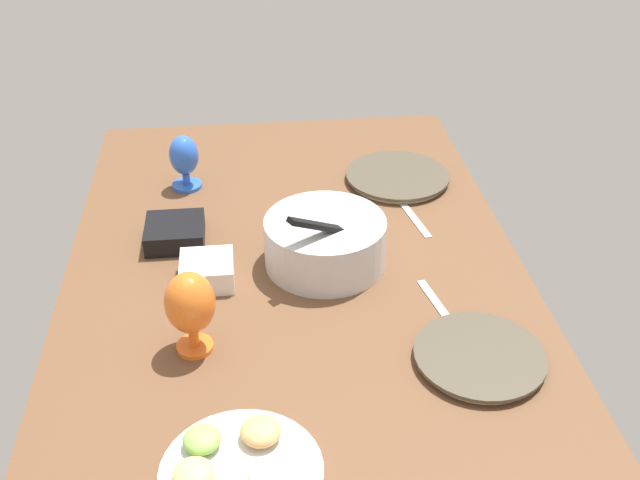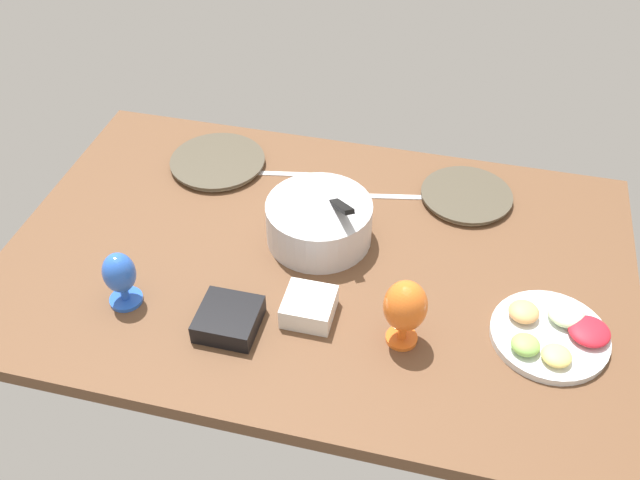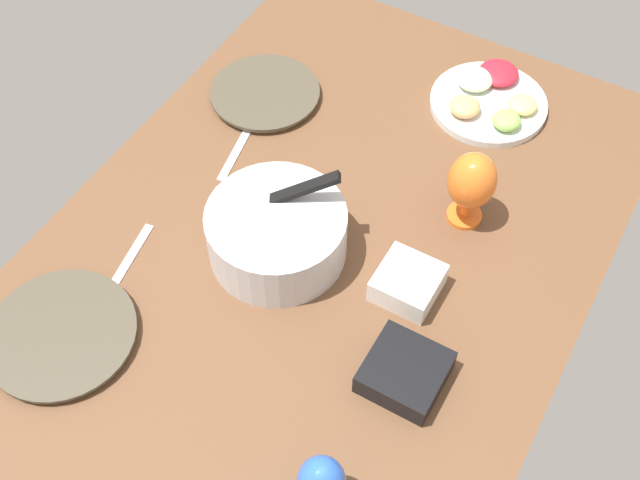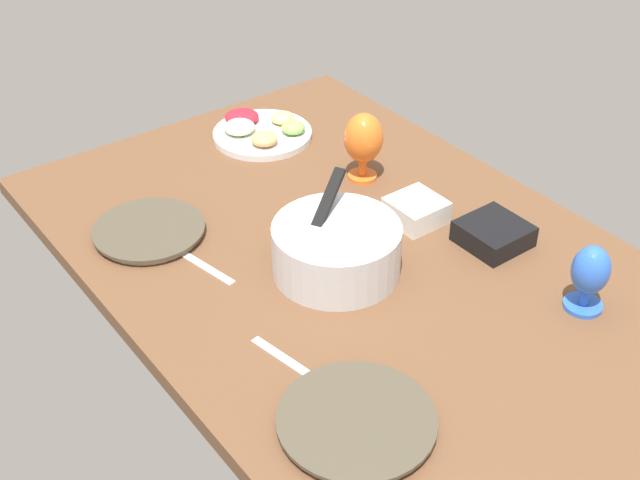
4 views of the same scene
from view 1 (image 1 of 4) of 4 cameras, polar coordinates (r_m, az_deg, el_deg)
ground_plane at (r=175.25cm, az=-1.83°, el=-2.59°), size 160.00×104.00×4.00cm
dinner_plate_left at (r=209.53cm, az=5.81°, el=4.70°), size 28.07×28.07×2.07cm
dinner_plate_right at (r=151.84cm, az=11.83°, el=-8.55°), size 25.54×25.54×1.99cm
mixing_bowl at (r=171.95cm, az=0.38°, el=-0.05°), size 27.48×27.48×18.35cm
fruit_platter at (r=128.90cm, az=-5.83°, el=-16.84°), size 26.85×26.85×5.22cm
hurricane_glass_orange at (r=147.34cm, az=-9.67°, el=-4.81°), size 9.78×9.78×17.77cm
hurricane_glass_blue at (r=205.00cm, az=-10.11°, el=6.03°), size 7.95×7.95×14.92cm
square_bowl_black at (r=184.72cm, az=-10.78°, el=0.62°), size 13.77×13.77×4.98cm
square_bowl_white at (r=169.71cm, az=-8.44°, el=-2.21°), size 11.65×11.65×5.55cm
fork_by_left_plate at (r=192.81cm, az=7.06°, el=1.62°), size 18.03×5.01×0.60cm
fork_by_right_plate at (r=164.46cm, az=8.80°, el=-4.77°), size 18.01×5.27×0.60cm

